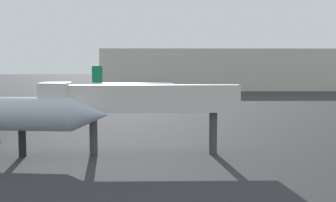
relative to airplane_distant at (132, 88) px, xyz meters
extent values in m
cone|color=#B2BCCC|center=(0.14, -57.19, 1.01)|extent=(3.49, 3.23, 2.90)
cube|color=black|center=(-5.81, -56.55, -1.57)|extent=(0.53, 0.53, 2.26)
cylinder|color=white|center=(0.29, -0.02, 0.02)|extent=(17.23, 3.51, 2.15)
cone|color=white|center=(10.00, -0.80, 0.02)|extent=(2.53, 2.33, 2.15)
cone|color=white|center=(-9.43, 0.75, 0.02)|extent=(2.53, 2.33, 2.15)
cube|color=white|center=(-0.57, 0.05, -0.30)|extent=(5.23, 22.39, 0.17)
cube|color=white|center=(-7.89, 0.63, 0.24)|extent=(2.16, 6.05, 0.11)
cube|color=#147F4C|center=(-7.54, 0.60, 2.91)|extent=(2.27, 0.39, 3.62)
cylinder|color=#4C4C54|center=(0.28, 4.21, -0.41)|extent=(2.21, 1.44, 1.27)
cylinder|color=#4C4C54|center=(-0.39, -4.20, -0.41)|extent=(2.21, 1.44, 1.27)
cube|color=black|center=(5.75, -0.46, -1.88)|extent=(0.38, 0.38, 1.65)
cube|color=black|center=(-0.45, 1.45, -1.88)|extent=(0.38, 0.38, 1.65)
cube|color=black|center=(-0.68, -1.36, -1.88)|extent=(0.38, 0.38, 1.65)
cube|color=silver|center=(5.47, -55.66, 2.26)|extent=(15.12, 1.64, 2.40)
cube|color=silver|center=(-3.09, -55.68, 2.26)|extent=(2.41, 2.81, 2.80)
cylinder|color=#3F3F44|center=(0.17, -55.68, -0.82)|extent=(0.70, 0.70, 3.76)
cylinder|color=#3F3F44|center=(10.76, -55.65, -0.82)|extent=(0.70, 0.70, 3.76)
cube|color=beige|center=(26.23, 38.06, 3.37)|extent=(74.43, 18.23, 12.15)
camera|label=1|loc=(6.03, -93.54, 5.36)|focal=46.31mm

